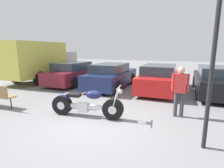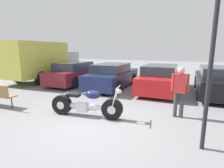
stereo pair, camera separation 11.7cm
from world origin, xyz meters
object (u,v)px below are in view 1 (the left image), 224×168
object	(u,v)px
parked_car_navy	(112,76)
lamp_post	(216,36)
person_standing	(180,88)
delivery_truck	(40,60)
parked_car_black	(216,81)
parked_car_red	(159,78)
parked_car_maroon	(74,73)
motorcycle	(86,104)

from	to	relation	value
parked_car_navy	lamp_post	distance (m)	6.90
person_standing	lamp_post	bearing A→B (deg)	-71.67
parked_car_navy	person_standing	bearing A→B (deg)	-42.23
person_standing	delivery_truck	bearing A→B (deg)	158.94
parked_car_black	person_standing	world-z (taller)	person_standing
person_standing	parked_car_red	bearing A→B (deg)	106.79
parked_car_red	delivery_truck	distance (m)	7.98
parked_car_navy	person_standing	distance (m)	5.01
parked_car_maroon	delivery_truck	world-z (taller)	delivery_truck
lamp_post	person_standing	bearing A→B (deg)	108.33
parked_car_navy	delivery_truck	xyz separation A→B (m)	(-5.31, 0.11, 0.79)
parked_car_black	parked_car_maroon	bearing A→B (deg)	-178.88
parked_car_maroon	person_standing	xyz separation A→B (m)	(6.33, -3.53, 0.31)
motorcycle	parked_car_navy	bearing A→B (deg)	101.53
parked_car_black	delivery_truck	distance (m)	10.61
parked_car_navy	parked_car_maroon	bearing A→B (deg)	176.32
parked_car_maroon	parked_car_navy	world-z (taller)	same
parked_car_navy	parked_car_black	size ratio (longest dim) A/B	1.00
parked_car_black	parked_car_navy	bearing A→B (deg)	-176.48
lamp_post	motorcycle	bearing A→B (deg)	169.32
parked_car_red	parked_car_navy	bearing A→B (deg)	-176.19
parked_car_navy	delivery_truck	size ratio (longest dim) A/B	0.79
motorcycle	parked_car_black	xyz separation A→B (m)	(4.35, 4.80, 0.24)
motorcycle	person_standing	world-z (taller)	person_standing
parked_car_navy	parked_car_black	xyz separation A→B (m)	(5.27, 0.32, 0.00)
parked_car_maroon	person_standing	size ratio (longest dim) A/B	2.73
motorcycle	delivery_truck	world-z (taller)	delivery_truck
parked_car_black	lamp_post	bearing A→B (deg)	-100.27
parked_car_black	parked_car_red	bearing A→B (deg)	-176.77
delivery_truck	motorcycle	bearing A→B (deg)	-36.41
motorcycle	parked_car_black	world-z (taller)	parked_car_black
parked_car_red	delivery_truck	bearing A→B (deg)	-179.53
parked_car_black	delivery_truck	xyz separation A→B (m)	(-10.58, -0.21, 0.79)
lamp_post	parked_car_red	bearing A→B (deg)	107.30
parked_car_maroon	motorcycle	bearing A→B (deg)	-52.66
parked_car_black	lamp_post	size ratio (longest dim) A/B	1.25
parked_car_navy	lamp_post	bearing A→B (deg)	-50.07
parked_car_maroon	parked_car_red	bearing A→B (deg)	0.06
parked_car_navy	person_standing	size ratio (longest dim) A/B	2.73
parked_car_navy	parked_car_red	size ratio (longest dim) A/B	1.00
motorcycle	parked_car_red	size ratio (longest dim) A/B	0.54
parked_car_black	person_standing	distance (m)	4.01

